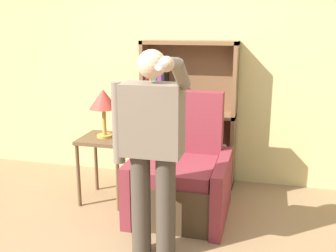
# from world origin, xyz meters

# --- Properties ---
(wall_back) EXTENTS (8.00, 0.06, 2.80)m
(wall_back) POSITION_xyz_m (0.00, 2.03, 1.40)
(wall_back) COLOR #DBCC84
(wall_back) RESTS_ON ground_plane
(bookcase) EXTENTS (1.03, 0.28, 1.58)m
(bookcase) POSITION_xyz_m (-0.08, 1.87, 0.74)
(bookcase) COLOR brown
(bookcase) RESTS_ON ground_plane
(armchair) EXTENTS (0.87, 0.87, 1.13)m
(armchair) POSITION_xyz_m (0.12, 1.09, 0.35)
(armchair) COLOR #4C3823
(armchair) RESTS_ON ground_plane
(person_standing) EXTENTS (0.58, 0.78, 1.58)m
(person_standing) POSITION_xyz_m (0.07, 0.31, 0.90)
(person_standing) COLOR #473D33
(person_standing) RESTS_ON ground_plane
(side_table) EXTENTS (0.47, 0.47, 0.67)m
(side_table) POSITION_xyz_m (-0.68, 1.17, 0.55)
(side_table) COLOR brown
(side_table) RESTS_ON ground_plane
(table_lamp) EXTENTS (0.28, 0.28, 0.48)m
(table_lamp) POSITION_xyz_m (-0.68, 1.17, 1.03)
(table_lamp) COLOR gold
(table_lamp) RESTS_ON side_table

